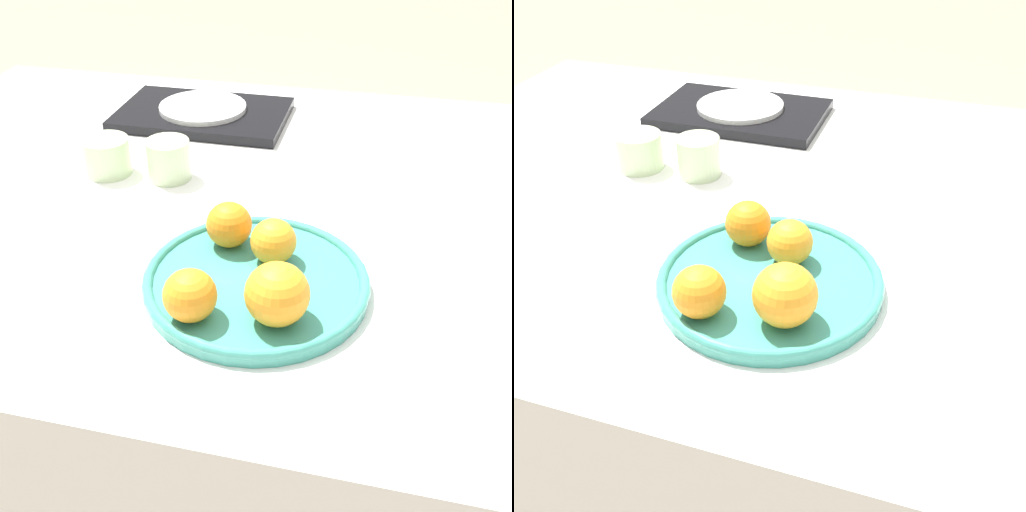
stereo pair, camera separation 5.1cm
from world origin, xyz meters
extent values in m
plane|color=gray|center=(0.00, 0.00, 0.00)|extent=(12.00, 12.00, 0.00)
cube|color=white|center=(0.00, 0.00, 0.36)|extent=(1.47, 1.01, 0.72)
cylinder|color=teal|center=(0.06, -0.25, 0.73)|extent=(0.29, 0.29, 0.02)
torus|color=teal|center=(0.06, -0.25, 0.74)|extent=(0.29, 0.29, 0.01)
sphere|color=orange|center=(0.01, -0.34, 0.77)|extent=(0.06, 0.06, 0.06)
sphere|color=orange|center=(0.08, -0.20, 0.77)|extent=(0.06, 0.06, 0.06)
sphere|color=orange|center=(0.01, -0.18, 0.77)|extent=(0.06, 0.06, 0.06)
sphere|color=orange|center=(0.10, -0.32, 0.78)|extent=(0.08, 0.08, 0.08)
cube|color=black|center=(-0.17, 0.28, 0.73)|extent=(0.34, 0.22, 0.02)
cylinder|color=white|center=(-0.17, 0.28, 0.75)|extent=(0.18, 0.18, 0.01)
cylinder|color=#B7CC9E|center=(-0.26, 0.01, 0.75)|extent=(0.08, 0.08, 0.06)
cylinder|color=#B7CC9E|center=(-0.15, 0.02, 0.76)|extent=(0.07, 0.07, 0.07)
cube|color=white|center=(0.42, 0.29, 0.73)|extent=(0.14, 0.12, 0.01)
camera|label=1|loc=(0.20, -0.84, 1.20)|focal=42.00mm
camera|label=2|loc=(0.25, -0.83, 1.20)|focal=42.00mm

